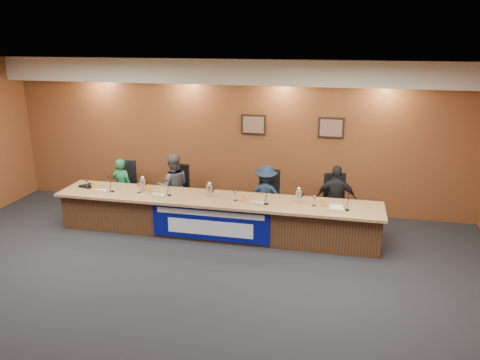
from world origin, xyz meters
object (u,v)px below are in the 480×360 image
object	(u,v)px
office_chair_b	(175,194)
panelist_a	(122,186)
office_chair_d	(336,206)
office_chair_a	(125,190)
panelist_d	(336,199)
carafe_right	(299,197)
panelist_c	(266,196)
banner	(210,224)
carafe_mid	(210,191)
carafe_left	(143,185)
dais_body	(216,217)
panelist_b	(173,186)
office_chair_c	(266,201)
speakerphone	(87,186)

from	to	relation	value
office_chair_b	panelist_a	bearing A→B (deg)	-164.79
office_chair_d	office_chair_a	bearing A→B (deg)	167.26
panelist_d	office_chair_d	xyz separation A→B (m)	(0.00, 0.10, -0.18)
office_chair_b	carafe_right	world-z (taller)	carafe_right
panelist_c	office_chair_a	world-z (taller)	panelist_c
banner	panelist_d	xyz separation A→B (m)	(2.20, 1.06, 0.28)
carafe_mid	carafe_right	distance (m)	1.64
panelist_d	carafe_left	bearing A→B (deg)	7.64
dais_body	panelist_c	size ratio (longest dim) A/B	4.86
panelist_b	office_chair_c	world-z (taller)	panelist_b
office_chair_d	speakerphone	distance (m)	4.93
carafe_mid	carafe_right	xyz separation A→B (m)	(1.64, 0.05, 0.00)
panelist_b	panelist_c	world-z (taller)	panelist_b
office_chair_b	speakerphone	size ratio (longest dim) A/B	1.50
office_chair_d	panelist_a	bearing A→B (deg)	168.55
panelist_b	carafe_right	size ratio (longest dim) A/B	5.45
office_chair_b	office_chair_d	xyz separation A→B (m)	(3.28, 0.00, 0.00)
speakerphone	carafe_left	bearing A→B (deg)	1.33
office_chair_c	carafe_right	distance (m)	1.09
office_chair_a	office_chair_c	world-z (taller)	same
panelist_a	carafe_left	distance (m)	1.00
office_chair_a	panelist_d	bearing A→B (deg)	-12.25
panelist_c	office_chair_a	size ratio (longest dim) A/B	2.57
office_chair_a	office_chair_d	world-z (taller)	same
panelist_a	carafe_mid	bearing A→B (deg)	167.16
banner	panelist_c	bearing A→B (deg)	51.72
office_chair_b	panelist_d	bearing A→B (deg)	8.46
office_chair_a	carafe_right	xyz separation A→B (m)	(3.76, -0.74, 0.39)
office_chair_a	office_chair_d	distance (m)	4.42
office_chair_c	office_chair_d	world-z (taller)	same
panelist_b	panelist_c	bearing A→B (deg)	157.77
panelist_a	carafe_right	world-z (taller)	panelist_a
panelist_a	office_chair_b	size ratio (longest dim) A/B	2.50
dais_body	panelist_a	size ratio (longest dim) A/B	5.01
dais_body	carafe_left	world-z (taller)	carafe_left
panelist_a	panelist_c	world-z (taller)	panelist_c
panelist_a	panelist_c	size ratio (longest dim) A/B	0.97
dais_body	panelist_b	xyz separation A→B (m)	(-1.08, 0.65, 0.32)
panelist_d	panelist_c	bearing A→B (deg)	-1.57
panelist_b	carafe_right	bearing A→B (deg)	144.16
panelist_c	office_chair_b	size ratio (longest dim) A/B	2.57
office_chair_c	speakerphone	size ratio (longest dim) A/B	1.50
panelist_b	panelist_c	size ratio (longest dim) A/B	1.09
dais_body	office_chair_b	xyz separation A→B (m)	(-1.08, 0.75, 0.13)
office_chair_d	carafe_mid	distance (m)	2.46
panelist_b	carafe_mid	distance (m)	1.21
banner	carafe_right	world-z (taller)	carafe_right
office_chair_c	office_chair_d	distance (m)	1.36
panelist_a	panelist_b	size ratio (longest dim) A/B	0.89
carafe_left	office_chair_c	bearing A→B (deg)	16.74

